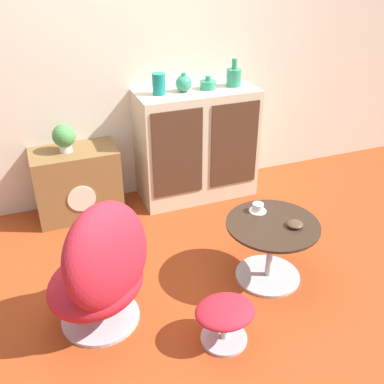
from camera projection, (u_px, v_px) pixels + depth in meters
name	position (u px, v px, depth m)	size (l,w,h in m)	color
ground_plane	(201.00, 293.00, 3.11)	(12.00, 12.00, 0.00)	#9E3D19
wall_back	(131.00, 54.00, 3.77)	(6.40, 0.06, 2.60)	beige
sideboard	(197.00, 144.00, 4.09)	(1.06, 0.49, 1.01)	beige
tv_console	(77.00, 183.00, 3.88)	(0.71, 0.42, 0.61)	brown
egg_chair	(102.00, 271.00, 2.67)	(0.87, 0.86, 0.89)	#B7B7BC
ottoman	(225.00, 316.00, 2.65)	(0.37, 0.31, 0.27)	#B7B7BC
coffee_table	(271.00, 244.00, 3.12)	(0.64, 0.64, 0.46)	#B7B7BC
vase_leftmost	(159.00, 84.00, 3.70)	(0.11, 0.11, 0.18)	#147A75
vase_inner_left	(184.00, 83.00, 3.78)	(0.14, 0.14, 0.16)	#2D8E6B
vase_inner_right	(208.00, 84.00, 3.86)	(0.14, 0.14, 0.11)	#2D8E6B
vase_rightmost	(234.00, 77.00, 3.92)	(0.13, 0.13, 0.24)	#2D8E6B
potted_plant	(64.00, 137.00, 3.65)	(0.19, 0.19, 0.23)	silver
teacup	(258.00, 208.00, 3.16)	(0.12, 0.12, 0.06)	white
bowl	(295.00, 224.00, 2.99)	(0.11, 0.11, 0.04)	#4C3828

